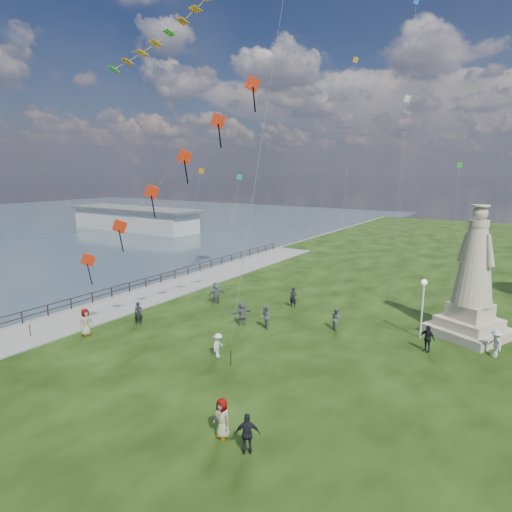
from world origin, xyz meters
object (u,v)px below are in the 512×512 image
Objects in this scene: person_9 at (427,338)px; person_1 at (265,317)px; person_3 at (248,434)px; person_5 at (216,293)px; statue at (472,288)px; person_11 at (242,313)px; person_6 at (293,297)px; lamppost at (423,296)px; person_10 at (86,322)px; pier_pavilion at (134,218)px; person_8 at (495,343)px; person_0 at (139,314)px; person_7 at (336,319)px; person_4 at (222,418)px; person_2 at (218,345)px.

person_1 is at bearing -145.33° from person_9.
person_3 is 0.89× the size of person_5.
person_11 is (-14.21, -6.86, -2.50)m from statue.
person_6 is 11.64m from person_9.
lamppost is 10.63m from person_6.
person_9 is 0.90× the size of person_10.
pier_pavilion is 17.63× the size of person_1.
person_5 is 5.51m from person_11.
person_10 is (-23.83, -11.48, 0.12)m from person_8.
person_8 is 0.87× the size of person_10.
lamppost is 22.90m from person_10.
lamppost is at bearing -135.77° from person_8.
person_5 reaches higher than person_0.
lamppost is 2.41× the size of person_1.
person_9 is at bearing 131.87° from person_11.
person_7 is 0.93× the size of person_8.
person_5 is 1.01× the size of person_10.
lamppost is 16.83m from person_4.
pier_pavilion reaches higher than person_1.
statue reaches higher than person_11.
person_8 is (14.09, 9.25, 0.09)m from person_2.
person_0 reaches higher than person_1.
person_11 is at bearing -95.14° from person_5.
person_2 is at bearing 50.56° from person_11.
person_10 is 10.84m from person_11.
person_3 is at bearing -82.22° from statue.
person_0 is 1.00× the size of person_6.
person_3 is at bearing -63.80° from person_8.
person_4 is at bearing -88.05° from person_9.
person_4 is 0.92× the size of person_5.
statue is 26.41m from person_10.
person_6 is 1.02× the size of person_8.
person_8 is 26.45m from person_10.
person_11 is (-8.52, 11.81, 0.03)m from person_3.
person_8 is 16.51m from person_11.
lamppost is 3.05m from person_9.
lamppost reaches higher than person_1.
person_2 is 0.87× the size of person_6.
person_2 is at bearing 137.16° from person_4.
person_5 is 1.24× the size of person_7.
person_0 is at bearing -127.25° from statue.
person_4 reaches higher than person_8.
pier_pavilion is 58.10m from person_10.
person_4 is (13.42, -7.44, 0.03)m from person_0.
person_6 is at bearing 140.19° from person_1.
person_1 is at bearing -19.28° from person_0.
person_6 is at bearing -28.60° from pier_pavilion.
person_9 is at bearing -64.79° from person_5.
person_2 is at bearing -36.95° from pier_pavilion.
pier_pavilion is at bearing -177.81° from statue.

